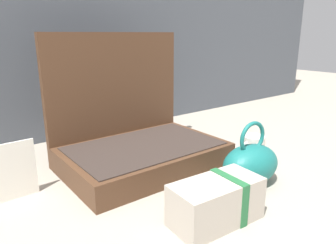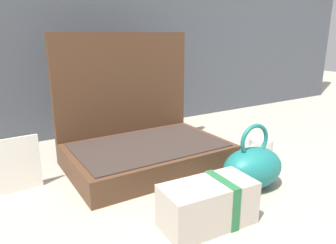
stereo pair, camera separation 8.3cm
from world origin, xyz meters
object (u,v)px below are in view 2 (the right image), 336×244
Objects in this scene: coffee_mug at (260,152)px; teal_pouch_handbag at (252,167)px; info_card_left at (19,164)px; cream_toiletry_bag at (209,204)px; open_suitcase at (141,136)px.

teal_pouch_handbag is at bearing -144.52° from coffee_mug.
coffee_mug is 0.72× the size of info_card_left.
info_card_left is (-0.33, 0.38, 0.03)m from cream_toiletry_bag.
info_card_left is at bearing 130.47° from cream_toiletry_bag.
open_suitcase is 3.21× the size of info_card_left.
teal_pouch_handbag is at bearing -61.46° from open_suitcase.
coffee_mug is at bearing 26.32° from cream_toiletry_bag.
open_suitcase is 0.38m from coffee_mug.
coffee_mug is at bearing 35.48° from teal_pouch_handbag.
teal_pouch_handbag is at bearing 19.31° from cream_toiletry_bag.
cream_toiletry_bag is (-0.04, -0.39, -0.04)m from open_suitcase.
teal_pouch_handbag is 0.62m from info_card_left.
info_card_left is at bearing -178.88° from open_suitcase.
open_suitcase is 2.59× the size of teal_pouch_handbag.
coffee_mug is (0.14, 0.10, -0.02)m from teal_pouch_handbag.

